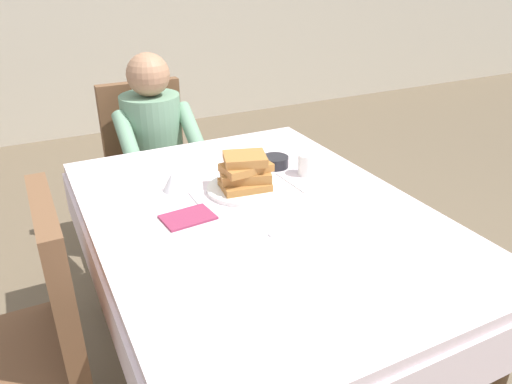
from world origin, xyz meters
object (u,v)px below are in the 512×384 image
(breakfast_stack, at_px, (245,172))
(cup_coffee, at_px, (308,164))
(fork_left_of_plate, at_px, (199,203))
(bowl_butter, at_px, (275,162))
(chair_left_side, at_px, (31,328))
(plate_breakfast, at_px, (244,189))
(knife_right_of_plate, at_px, (291,182))
(spoon_near_edge, at_px, (287,228))
(syrup_pitcher, at_px, (173,181))
(diner_person, at_px, (155,143))
(dining_table_main, at_px, (260,234))
(chair_diner, at_px, (150,158))

(breakfast_stack, xyz_separation_m, cup_coffee, (0.29, 0.02, -0.03))
(fork_left_of_plate, bearing_deg, bowl_butter, -66.78)
(chair_left_side, distance_m, breakfast_stack, 0.87)
(bowl_butter, height_order, fork_left_of_plate, bowl_butter)
(breakfast_stack, bearing_deg, plate_breakfast, -151.86)
(plate_breakfast, xyz_separation_m, fork_left_of_plate, (-0.19, -0.02, -0.01))
(plate_breakfast, height_order, breakfast_stack, breakfast_stack)
(knife_right_of_plate, bearing_deg, spoon_near_edge, 145.45)
(chair_left_side, xyz_separation_m, fork_left_of_plate, (0.60, 0.16, 0.21))
(plate_breakfast, xyz_separation_m, syrup_pitcher, (-0.24, 0.12, 0.03))
(plate_breakfast, distance_m, bowl_butter, 0.26)
(fork_left_of_plate, height_order, knife_right_of_plate, same)
(syrup_pitcher, distance_m, knife_right_of_plate, 0.45)
(cup_coffee, height_order, knife_right_of_plate, cup_coffee)
(syrup_pitcher, bearing_deg, diner_person, 79.48)
(plate_breakfast, xyz_separation_m, cup_coffee, (0.29, 0.02, 0.03))
(knife_right_of_plate, bearing_deg, syrup_pitcher, 69.15)
(dining_table_main, distance_m, diner_person, 1.02)
(chair_diner, height_order, spoon_near_edge, chair_diner)
(chair_diner, height_order, plate_breakfast, chair_diner)
(chair_left_side, relative_size, plate_breakfast, 3.32)
(dining_table_main, distance_m, cup_coffee, 0.40)
(syrup_pitcher, bearing_deg, chair_diner, 81.33)
(diner_person, xyz_separation_m, knife_right_of_plate, (0.29, -0.86, 0.07))
(cup_coffee, height_order, syrup_pitcher, cup_coffee)
(chair_diner, distance_m, chair_left_side, 1.36)
(breakfast_stack, bearing_deg, diner_person, 97.57)
(chair_diner, height_order, breakfast_stack, chair_diner)
(syrup_pitcher, bearing_deg, chair_left_side, -151.93)
(plate_breakfast, xyz_separation_m, spoon_near_edge, (0.00, -0.32, -0.01))
(breakfast_stack, distance_m, bowl_butter, 0.26)
(cup_coffee, distance_m, bowl_butter, 0.15)
(chair_left_side, height_order, breakfast_stack, chair_left_side)
(dining_table_main, distance_m, chair_left_side, 0.78)
(chair_left_side, distance_m, cup_coffee, 1.14)
(breakfast_stack, relative_size, spoon_near_edge, 1.42)
(spoon_near_edge, bearing_deg, breakfast_stack, 78.16)
(plate_breakfast, bearing_deg, fork_left_of_plate, -173.99)
(breakfast_stack, relative_size, knife_right_of_plate, 1.07)
(fork_left_of_plate, bearing_deg, plate_breakfast, -83.42)
(breakfast_stack, distance_m, spoon_near_edge, 0.33)
(cup_coffee, xyz_separation_m, syrup_pitcher, (-0.53, 0.10, -0.01))
(cup_coffee, xyz_separation_m, spoon_near_edge, (-0.29, -0.34, -0.04))
(chair_diner, height_order, knife_right_of_plate, chair_diner)
(plate_breakfast, relative_size, cup_coffee, 2.48)
(chair_diner, height_order, chair_left_side, same)
(dining_table_main, bearing_deg, diner_person, 94.50)
(diner_person, xyz_separation_m, bowl_butter, (0.32, -0.69, 0.09))
(plate_breakfast, height_order, bowl_butter, bowl_butter)
(knife_right_of_plate, height_order, spoon_near_edge, same)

